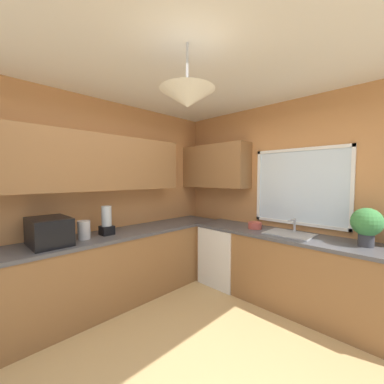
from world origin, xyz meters
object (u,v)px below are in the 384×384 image
sink_assembly (290,233)px  blender_appliance (106,222)px  bowl (255,225)px  potted_plant (367,224)px  microwave (49,231)px  dishwasher (225,255)px  kettle (84,230)px

sink_assembly → blender_appliance: blender_appliance is taller
sink_assembly → bowl: bearing=-179.2°
potted_plant → microwave: bearing=-136.2°
microwave → bowl: size_ratio=2.62×
dishwasher → potted_plant: potted_plant is taller
microwave → dishwasher: bearing=73.4°
microwave → sink_assembly: 2.77m
microwave → sink_assembly: (1.62, 2.25, -0.13)m
sink_assembly → dishwasher: bearing=-177.8°
potted_plant → bowl: potted_plant is taller
potted_plant → blender_appliance: 2.91m
microwave → potted_plant: size_ratio=1.20×
dishwasher → microwave: microwave is taller
dishwasher → bowl: (0.48, 0.03, 0.52)m
bowl → blender_appliance: blender_appliance is taller
microwave → kettle: size_ratio=2.24×
dishwasher → microwave: 2.39m
dishwasher → sink_assembly: sink_assembly is taller
dishwasher → microwave: (-0.66, -2.21, 0.62)m
dishwasher → blender_appliance: (-0.66, -1.58, 0.64)m
dishwasher → bowl: 0.71m
microwave → potted_plant: 3.31m
kettle → blender_appliance: blender_appliance is taller
kettle → potted_plant: 3.07m
microwave → sink_assembly: size_ratio=0.87×
bowl → dishwasher: bearing=-176.4°
dishwasher → bowl: bearing=3.6°
sink_assembly → microwave: bearing=-125.8°
kettle → potted_plant: size_ratio=0.54×
dishwasher → potted_plant: bearing=2.6°
microwave → sink_assembly: microwave is taller
microwave → sink_assembly: bearing=54.2°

